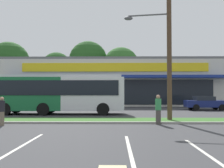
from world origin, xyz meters
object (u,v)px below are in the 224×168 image
object	(u,v)px
city_bus	(57,93)
car_1	(206,103)
utility_pole	(167,41)
pedestrian_by_pole	(158,109)
pedestrian_near_bench	(2,111)
car_2	(78,101)

from	to	relation	value
city_bus	car_1	size ratio (longest dim) A/B	2.72
utility_pole	pedestrian_by_pole	xyz separation A→B (m)	(-0.81, -1.46, -4.23)
utility_pole	city_bus	size ratio (longest dim) A/B	0.85
car_1	pedestrian_by_pole	size ratio (longest dim) A/B	2.41
utility_pole	pedestrian_near_bench	bearing A→B (deg)	-167.85
utility_pole	city_bus	distance (m)	10.19
car_1	car_2	xyz separation A→B (m)	(-13.34, 2.18, 0.07)
pedestrian_by_pole	city_bus	bearing A→B (deg)	-26.78
car_2	pedestrian_by_pole	bearing A→B (deg)	115.75
utility_pole	car_2	world-z (taller)	utility_pole
utility_pole	pedestrian_by_pole	bearing A→B (deg)	-118.86
city_bus	car_1	world-z (taller)	city_bus
car_2	pedestrian_near_bench	distance (m)	14.47
car_1	pedestrian_by_pole	bearing A→B (deg)	-120.28
car_2	pedestrian_near_bench	world-z (taller)	pedestrian_near_bench
pedestrian_near_bench	car_1	bearing A→B (deg)	38.41
car_1	pedestrian_near_bench	bearing A→B (deg)	-141.97
car_2	pedestrian_by_pole	size ratio (longest dim) A/B	2.62
city_bus	pedestrian_near_bench	xyz separation A→B (m)	(-1.44, -7.21, -0.96)
pedestrian_near_bench	pedestrian_by_pole	size ratio (longest dim) A/B	0.94
city_bus	pedestrian_by_pole	distance (m)	9.91
pedestrian_by_pole	car_1	bearing A→B (deg)	-105.00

